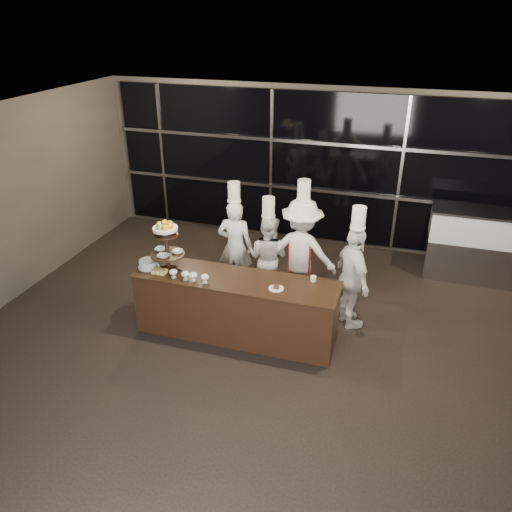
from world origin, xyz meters
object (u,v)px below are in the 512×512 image
(display_stand, at_px, (166,241))
(buffet_counter, at_px, (236,307))
(chef_a, at_px, (235,245))
(chef_b, at_px, (268,256))
(display_case, at_px, (474,241))
(chef_d, at_px, (353,277))
(layer_cake, at_px, (149,264))
(chef_c, at_px, (301,252))

(display_stand, bearing_deg, buffet_counter, 0.01)
(chef_a, height_order, chef_b, chef_a)
(display_case, distance_m, chef_d, 2.73)
(layer_cake, height_order, chef_b, chef_b)
(buffet_counter, relative_size, chef_d, 1.53)
(display_stand, distance_m, chef_d, 2.66)
(chef_d, bearing_deg, buffet_counter, -153.84)
(chef_c, distance_m, chef_d, 0.95)
(layer_cake, bearing_deg, chef_b, 40.89)
(layer_cake, bearing_deg, chef_d, 15.78)
(buffet_counter, distance_m, chef_b, 1.21)
(display_case, distance_m, chef_a, 4.04)
(buffet_counter, distance_m, display_stand, 1.33)
(chef_c, bearing_deg, chef_b, 179.78)
(buffet_counter, xyz_separation_m, display_stand, (-1.00, -0.00, 0.87))
(chef_d, bearing_deg, chef_b, 162.48)
(buffet_counter, relative_size, chef_a, 1.53)
(chef_a, distance_m, chef_b, 0.57)
(chef_a, xyz_separation_m, chef_c, (1.09, -0.05, 0.06))
(chef_d, bearing_deg, display_stand, -163.57)
(display_stand, relative_size, chef_c, 0.37)
(display_stand, relative_size, layer_cake, 2.48)
(chef_a, bearing_deg, chef_b, -4.53)
(chef_c, relative_size, chef_d, 1.08)
(display_stand, height_order, chef_a, chef_a)
(chef_a, bearing_deg, display_stand, -114.98)
(layer_cake, relative_size, chef_a, 0.16)
(display_stand, distance_m, chef_b, 1.74)
(layer_cake, relative_size, chef_c, 0.15)
(display_stand, xyz_separation_m, layer_cake, (-0.28, -0.05, -0.37))
(buffet_counter, height_order, display_stand, display_stand)
(buffet_counter, distance_m, display_case, 4.32)
(buffet_counter, height_order, layer_cake, layer_cake)
(chef_c, bearing_deg, display_case, 31.91)
(chef_b, xyz_separation_m, chef_d, (1.38, -0.43, 0.08))
(chef_b, xyz_separation_m, chef_c, (0.53, -0.00, 0.15))
(chef_b, distance_m, chef_d, 1.44)
(layer_cake, height_order, display_case, display_case)
(layer_cake, height_order, chef_a, chef_a)
(display_stand, relative_size, chef_a, 0.40)
(buffet_counter, height_order, chef_c, chef_c)
(buffet_counter, height_order, chef_a, chef_a)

